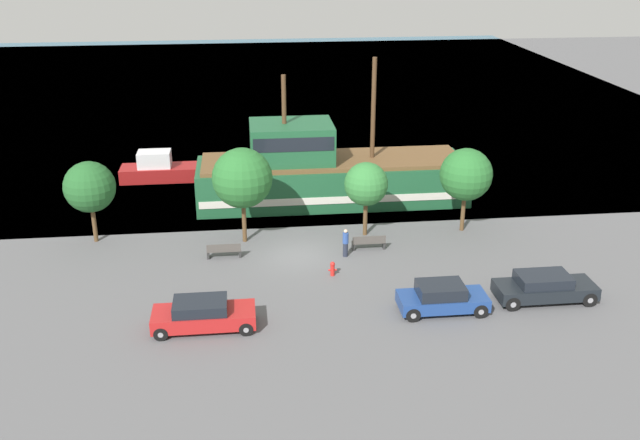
{
  "coord_description": "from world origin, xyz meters",
  "views": [
    {
      "loc": [
        -2.68,
        -35.0,
        16.33
      ],
      "look_at": [
        1.48,
        2.0,
        1.2
      ],
      "focal_mm": 40.0,
      "sensor_mm": 36.0,
      "label": 1
    }
  ],
  "objects_px": {
    "fire_hydrant": "(333,268)",
    "moored_boat_dockside": "(160,169)",
    "parked_car_curb_front": "(203,315)",
    "bench_promenade_west": "(369,242)",
    "bench_promenade_east": "(224,250)",
    "parked_car_curb_mid": "(544,287)",
    "pirate_ship": "(327,173)",
    "parked_car_curb_rear": "(442,298)",
    "pedestrian_walking_near": "(346,243)"
  },
  "relations": [
    {
      "from": "bench_promenade_east",
      "to": "fire_hydrant",
      "type": "bearing_deg",
      "value": -26.34
    },
    {
      "from": "parked_car_curb_mid",
      "to": "pedestrian_walking_near",
      "type": "bearing_deg",
      "value": 145.32
    },
    {
      "from": "moored_boat_dockside",
      "to": "bench_promenade_east",
      "type": "xyz_separation_m",
      "value": [
        4.63,
        -13.68,
        -0.32
      ]
    },
    {
      "from": "bench_promenade_east",
      "to": "pedestrian_walking_near",
      "type": "bearing_deg",
      "value": -4.36
    },
    {
      "from": "fire_hydrant",
      "to": "bench_promenade_east",
      "type": "xyz_separation_m",
      "value": [
        -5.52,
        2.73,
        0.03
      ]
    },
    {
      "from": "parked_car_curb_rear",
      "to": "pedestrian_walking_near",
      "type": "height_order",
      "value": "pedestrian_walking_near"
    },
    {
      "from": "moored_boat_dockside",
      "to": "fire_hydrant",
      "type": "relative_size",
      "value": 7.4
    },
    {
      "from": "parked_car_curb_rear",
      "to": "bench_promenade_west",
      "type": "height_order",
      "value": "parked_car_curb_rear"
    },
    {
      "from": "parked_car_curb_front",
      "to": "bench_promenade_east",
      "type": "height_order",
      "value": "parked_car_curb_front"
    },
    {
      "from": "pirate_ship",
      "to": "parked_car_curb_mid",
      "type": "relative_size",
      "value": 3.93
    },
    {
      "from": "parked_car_curb_rear",
      "to": "bench_promenade_east",
      "type": "distance_m",
      "value": 12.23
    },
    {
      "from": "bench_promenade_west",
      "to": "pedestrian_walking_near",
      "type": "height_order",
      "value": "pedestrian_walking_near"
    },
    {
      "from": "fire_hydrant",
      "to": "parked_car_curb_rear",
      "type": "bearing_deg",
      "value": -42.97
    },
    {
      "from": "bench_promenade_west",
      "to": "parked_car_curb_mid",
      "type": "bearing_deg",
      "value": -42.68
    },
    {
      "from": "parked_car_curb_mid",
      "to": "moored_boat_dockside",
      "type": "bearing_deg",
      "value": 134.47
    },
    {
      "from": "bench_promenade_west",
      "to": "fire_hydrant",
      "type": "bearing_deg",
      "value": -129.19
    },
    {
      "from": "parked_car_curb_mid",
      "to": "fire_hydrant",
      "type": "bearing_deg",
      "value": 158.78
    },
    {
      "from": "moored_boat_dockside",
      "to": "bench_promenade_west",
      "type": "bearing_deg",
      "value": -47.05
    },
    {
      "from": "parked_car_curb_front",
      "to": "bench_promenade_west",
      "type": "relative_size",
      "value": 2.46
    },
    {
      "from": "parked_car_curb_front",
      "to": "parked_car_curb_mid",
      "type": "xyz_separation_m",
      "value": [
        15.97,
        0.79,
        0.01
      ]
    },
    {
      "from": "bench_promenade_west",
      "to": "bench_promenade_east",
      "type": "bearing_deg",
      "value": -178.54
    },
    {
      "from": "parked_car_curb_front",
      "to": "fire_hydrant",
      "type": "relative_size",
      "value": 5.91
    },
    {
      "from": "parked_car_curb_rear",
      "to": "pedestrian_walking_near",
      "type": "xyz_separation_m",
      "value": [
        -3.54,
        6.46,
        0.09
      ]
    },
    {
      "from": "moored_boat_dockside",
      "to": "fire_hydrant",
      "type": "bearing_deg",
      "value": -58.26
    },
    {
      "from": "pirate_ship",
      "to": "parked_car_curb_rear",
      "type": "relative_size",
      "value": 4.55
    },
    {
      "from": "parked_car_curb_mid",
      "to": "fire_hydrant",
      "type": "relative_size",
      "value": 6.16
    },
    {
      "from": "parked_car_curb_front",
      "to": "parked_car_curb_mid",
      "type": "bearing_deg",
      "value": 2.85
    },
    {
      "from": "pedestrian_walking_near",
      "to": "bench_promenade_west",
      "type": "bearing_deg",
      "value": 26.48
    },
    {
      "from": "parked_car_curb_rear",
      "to": "parked_car_curb_mid",
      "type": "bearing_deg",
      "value": 5.34
    },
    {
      "from": "bench_promenade_east",
      "to": "parked_car_curb_mid",
      "type": "bearing_deg",
      "value": -23.14
    },
    {
      "from": "parked_car_curb_rear",
      "to": "fire_hydrant",
      "type": "relative_size",
      "value": 5.33
    },
    {
      "from": "parked_car_curb_rear",
      "to": "pedestrian_walking_near",
      "type": "bearing_deg",
      "value": 118.71
    },
    {
      "from": "fire_hydrant",
      "to": "moored_boat_dockside",
      "type": "bearing_deg",
      "value": 121.74
    },
    {
      "from": "parked_car_curb_front",
      "to": "pedestrian_walking_near",
      "type": "distance_m",
      "value": 9.98
    },
    {
      "from": "parked_car_curb_mid",
      "to": "parked_car_curb_rear",
      "type": "xyz_separation_m",
      "value": [
        -5.11,
        -0.48,
        -0.0
      ]
    },
    {
      "from": "bench_promenade_east",
      "to": "pedestrian_walking_near",
      "type": "xyz_separation_m",
      "value": [
        6.51,
        -0.5,
        0.35
      ]
    },
    {
      "from": "moored_boat_dockside",
      "to": "parked_car_curb_rear",
      "type": "height_order",
      "value": "moored_boat_dockside"
    },
    {
      "from": "parked_car_curb_mid",
      "to": "fire_hydrant",
      "type": "height_order",
      "value": "parked_car_curb_mid"
    },
    {
      "from": "pirate_ship",
      "to": "fire_hydrant",
      "type": "bearing_deg",
      "value": -95.57
    },
    {
      "from": "pirate_ship",
      "to": "bench_promenade_west",
      "type": "relative_size",
      "value": 10.08
    },
    {
      "from": "moored_boat_dockside",
      "to": "fire_hydrant",
      "type": "height_order",
      "value": "moored_boat_dockside"
    },
    {
      "from": "pirate_ship",
      "to": "bench_promenade_west",
      "type": "height_order",
      "value": "pirate_ship"
    },
    {
      "from": "pirate_ship",
      "to": "pedestrian_walking_near",
      "type": "xyz_separation_m",
      "value": [
        -0.07,
        -8.65,
        -1.09
      ]
    },
    {
      "from": "parked_car_curb_mid",
      "to": "bench_promenade_east",
      "type": "bearing_deg",
      "value": 156.86
    },
    {
      "from": "moored_boat_dockside",
      "to": "parked_car_curb_mid",
      "type": "relative_size",
      "value": 1.2
    },
    {
      "from": "fire_hydrant",
      "to": "pedestrian_walking_near",
      "type": "bearing_deg",
      "value": 66.07
    },
    {
      "from": "bench_promenade_east",
      "to": "parked_car_curb_rear",
      "type": "bearing_deg",
      "value": -34.68
    },
    {
      "from": "parked_car_curb_front",
      "to": "bench_promenade_east",
      "type": "xyz_separation_m",
      "value": [
        0.81,
        7.27,
        -0.25
      ]
    },
    {
      "from": "parked_car_curb_mid",
      "to": "bench_promenade_east",
      "type": "relative_size",
      "value": 2.58
    },
    {
      "from": "fire_hydrant",
      "to": "bench_promenade_west",
      "type": "distance_m",
      "value": 3.79
    }
  ]
}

